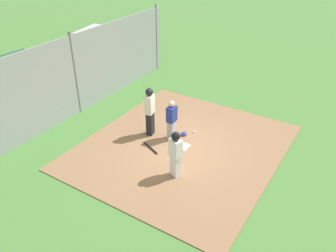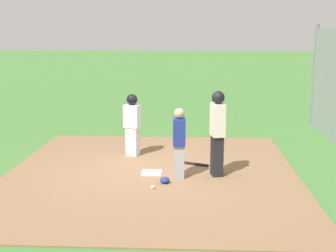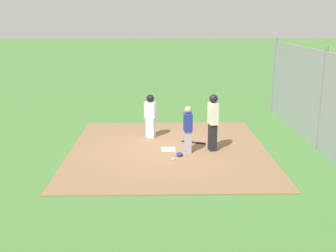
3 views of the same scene
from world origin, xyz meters
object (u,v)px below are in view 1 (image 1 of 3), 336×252
(parked_car_green, at_px, (17,71))
(baseball, at_px, (194,131))
(catcher_mask, at_px, (184,134))
(home_plate, at_px, (182,146))
(baseball_bat, at_px, (150,148))
(parked_car_white, at_px, (97,41))
(runner, at_px, (176,152))
(catcher, at_px, (172,120))
(umpire, at_px, (150,110))

(parked_car_green, bearing_deg, baseball, -84.32)
(catcher_mask, xyz_separation_m, parked_car_green, (0.13, -9.21, 0.52))
(home_plate, xyz_separation_m, baseball_bat, (0.71, -0.88, 0.02))
(baseball_bat, distance_m, parked_car_white, 11.23)
(runner, relative_size, parked_car_green, 0.37)
(baseball, bearing_deg, parked_car_green, -86.89)
(parked_car_white, bearing_deg, baseball, -128.46)
(baseball_bat, relative_size, catcher_mask, 3.54)
(parked_car_white, bearing_deg, catcher, -133.37)
(catcher, relative_size, baseball_bat, 1.77)
(catcher, relative_size, umpire, 0.81)
(umpire, relative_size, runner, 1.18)
(home_plate, distance_m, baseball, 1.05)
(umpire, height_order, baseball, umpire)
(umpire, relative_size, baseball_bat, 2.17)
(home_plate, distance_m, catcher, 1.01)
(runner, distance_m, baseball, 2.76)
(umpire, height_order, catcher_mask, umpire)
(catcher, height_order, runner, runner)
(baseball, xyz_separation_m, parked_car_white, (-5.23, -9.54, 0.55))
(catcher, xyz_separation_m, parked_car_white, (-6.02, -9.05, -0.19))
(baseball_bat, bearing_deg, parked_car_green, -164.89)
(catcher, bearing_deg, catcher_mask, 52.86)
(catcher, distance_m, umpire, 0.86)
(catcher, relative_size, baseball, 20.30)
(runner, xyz_separation_m, baseball, (-2.53, -0.72, -0.84))
(umpire, bearing_deg, parked_car_white, 131.74)
(home_plate, relative_size, runner, 0.28)
(umpire, relative_size, baseball, 24.97)
(catcher_mask, distance_m, parked_car_green, 9.23)
(catcher_mask, bearing_deg, baseball_bat, -21.92)
(runner, bearing_deg, parked_car_green, 97.98)
(home_plate, relative_size, catcher, 0.29)
(baseball, height_order, parked_car_green, parked_car_green)
(runner, distance_m, baseball_bat, 1.88)
(parked_car_white, bearing_deg, baseball_bat, -138.24)
(runner, relative_size, baseball_bat, 1.83)
(home_plate, height_order, baseball, baseball)
(home_plate, xyz_separation_m, runner, (1.49, 0.61, 0.87))
(baseball, bearing_deg, home_plate, 6.30)
(baseball, distance_m, parked_car_green, 9.45)
(home_plate, bearing_deg, umpire, -93.40)
(umpire, xyz_separation_m, parked_car_green, (-0.45, -8.11, -0.40))
(parked_car_green, bearing_deg, home_plate, -90.63)
(home_plate, xyz_separation_m, baseball, (-1.04, -0.12, 0.03))
(catcher, xyz_separation_m, baseball_bat, (0.97, -0.27, -0.74))
(baseball_bat, relative_size, baseball, 11.49)
(home_plate, distance_m, runner, 1.82)
(runner, height_order, catcher_mask, runner)
(runner, distance_m, parked_car_green, 10.35)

